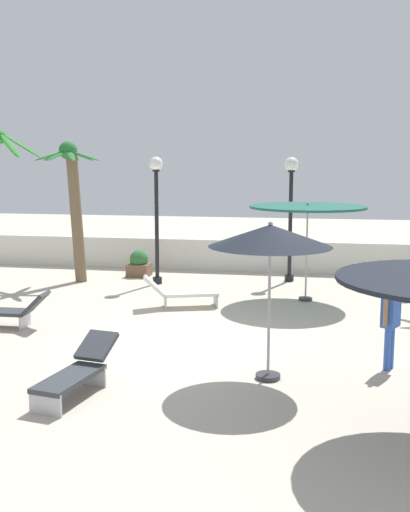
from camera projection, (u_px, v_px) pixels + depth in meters
ground_plane at (178, 349)px, 12.42m from camera, size 56.00×56.00×0.00m
boundary_wall at (235, 256)px, 20.93m from camera, size 25.20×0.30×1.05m
patio_umbrella_0 at (308, 209)px, 16.26m from camera, size 3.06×3.06×2.63m
patio_umbrella_2 at (270, 237)px, 10.36m from camera, size 2.09×2.09×2.73m
palm_tree_1 at (73, 195)px, 18.84m from camera, size 1.99×2.00×4.28m
lamp_post_1 at (291, 199)px, 18.88m from camera, size 0.42×0.42×3.80m
lamp_post_3 at (156, 201)px, 18.50m from camera, size 0.41×0.41×3.81m
lounge_chair_0 at (8, 310)px, 13.95m from camera, size 1.91×0.62×0.84m
lounge_chair_1 at (181, 292)px, 15.83m from camera, size 1.97×1.10×0.84m
lounge_chair_2 at (77, 370)px, 9.96m from camera, size 0.88×1.93×0.83m
guest_0 at (390, 319)px, 11.09m from camera, size 0.38×0.50×1.56m
planter at (139, 264)px, 20.04m from camera, size 0.70×0.70×0.85m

